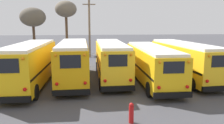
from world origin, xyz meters
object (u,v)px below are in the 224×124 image
Objects in this scene: bare_tree_0 at (33,18)px; fire_hydrant at (131,113)px; school_bus_2 at (111,59)px; school_bus_4 at (184,59)px; bare_tree_1 at (66,10)px; utility_pole at (89,27)px; school_bus_0 at (31,63)px; school_bus_1 at (74,61)px; school_bus_3 at (151,63)px.

bare_tree_0 is 6.89× the size of fire_hydrant.
bare_tree_0 reaches higher than school_bus_2.
school_bus_4 is 1.21× the size of bare_tree_1.
utility_pole is at bearing -6.71° from bare_tree_0.
school_bus_0 is 3.37m from school_bus_1.
bare_tree_0 is (-6.56, 14.46, 3.91)m from school_bus_1.
school_bus_2 is 3.55m from school_bus_3.
school_bus_1 is 1.34× the size of bare_tree_0.
school_bus_2 reaches higher than school_bus_3.
bare_tree_0 is (-12.98, 15.37, 4.07)m from school_bus_3.
bare_tree_0 is at bearing 102.21° from school_bus_0.
school_bus_0 is 6.62m from school_bus_2.
school_bus_4 is at bearing -56.52° from bare_tree_1.
utility_pole is at bearing 84.01° from school_bus_1.
bare_tree_0 is 25.32m from fire_hydrant.
bare_tree_1 is at bearing 39.56° from bare_tree_0.
bare_tree_1 is at bearing 87.10° from school_bus_0.
school_bus_3 is at bearing 67.08° from fire_hydrant.
bare_tree_1 is (-3.66, 4.50, 2.60)m from utility_pole.
school_bus_2 is 17.42m from bare_tree_0.
bare_tree_0 reaches higher than school_bus_3.
school_bus_1 reaches higher than fire_hydrant.
school_bus_3 reaches higher than fire_hydrant.
school_bus_0 is 1.12× the size of utility_pole.
fire_hydrant is at bearing -47.98° from school_bus_0.
bare_tree_1 is (0.97, 19.06, 5.21)m from school_bus_0.
school_bus_0 reaches higher than school_bus_4.
school_bus_4 is at bearing 0.40° from school_bus_1.
school_bus_1 is at bearing -65.59° from bare_tree_0.
school_bus_1 is at bearing -82.90° from bare_tree_1.
school_bus_0 is 0.94× the size of school_bus_3.
school_bus_2 is (6.42, 1.62, -0.06)m from school_bus_0.
school_bus_4 is (6.42, -0.53, -0.02)m from school_bus_2.
school_bus_1 is 1.00× the size of school_bus_2.
bare_tree_1 reaches higher than fire_hydrant.
fire_hydrant is at bearing -85.04° from utility_pole.
utility_pole reaches higher than bare_tree_1.
school_bus_3 is at bearing -49.80° from bare_tree_0.
bare_tree_0 reaches higher than school_bus_1.
school_bus_2 is 0.94× the size of school_bus_3.
bare_tree_1 is at bearing 97.10° from school_bus_1.
school_bus_4 is at bearing -58.60° from utility_pole.
school_bus_2 is at bearing 90.64° from fire_hydrant.
utility_pole reaches higher than school_bus_0.
bare_tree_0 is (-3.35, 15.49, 3.90)m from school_bus_0.
fire_hydrant is (-3.11, -7.36, -1.12)m from school_bus_3.
school_bus_1 is at bearing -95.99° from utility_pole.
school_bus_1 is 9.23× the size of fire_hydrant.
school_bus_4 is at bearing 52.79° from fire_hydrant.
fire_hydrant is (1.89, -21.79, -3.90)m from utility_pole.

